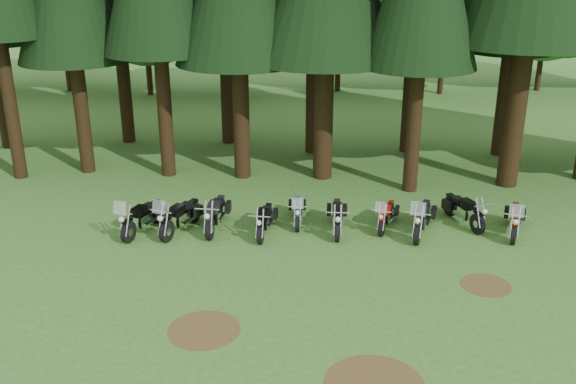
% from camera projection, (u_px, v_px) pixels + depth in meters
% --- Properties ---
extents(ground, '(120.00, 120.00, 0.00)m').
position_uv_depth(ground, '(325.00, 291.00, 17.54)').
color(ground, '#316523').
rests_on(ground, ground).
extents(decid_2, '(6.72, 6.53, 8.40)m').
position_uv_depth(decid_2, '(149.00, 15.00, 39.27)').
color(decid_2, black).
rests_on(decid_2, ground).
extents(decid_3, '(6.12, 5.95, 7.65)m').
position_uv_depth(decid_3, '(242.00, 23.00, 39.57)').
color(decid_3, black).
rests_on(decid_3, ground).
extents(decid_4, '(5.93, 5.76, 7.41)m').
position_uv_depth(decid_4, '(343.00, 23.00, 40.53)').
color(decid_4, black).
rests_on(decid_4, ground).
extents(decid_6, '(7.06, 6.86, 8.82)m').
position_uv_depth(decid_6, '(554.00, 9.00, 40.44)').
color(decid_6, black).
rests_on(decid_6, ground).
extents(dirt_patch_0, '(1.80, 1.80, 0.01)m').
position_uv_depth(dirt_patch_0, '(204.00, 330.00, 15.77)').
color(dirt_patch_0, '#4C3D1E').
rests_on(dirt_patch_0, ground).
extents(dirt_patch_1, '(1.40, 1.40, 0.01)m').
position_uv_depth(dirt_patch_1, '(486.00, 285.00, 17.86)').
color(dirt_patch_1, '#4C3D1E').
rests_on(dirt_patch_1, ground).
extents(motorcycle_0, '(1.06, 2.35, 1.51)m').
position_uv_depth(motorcycle_0, '(142.00, 218.00, 21.02)').
color(motorcycle_0, black).
rests_on(motorcycle_0, ground).
extents(motorcycle_1, '(1.14, 2.37, 1.53)m').
position_uv_depth(motorcycle_1, '(180.00, 217.00, 21.06)').
color(motorcycle_1, black).
rests_on(motorcycle_1, ground).
extents(motorcycle_2, '(0.42, 2.42, 0.98)m').
position_uv_depth(motorcycle_2, '(216.00, 215.00, 21.31)').
color(motorcycle_2, black).
rests_on(motorcycle_2, ground).
extents(motorcycle_3, '(0.40, 2.15, 0.87)m').
position_uv_depth(motorcycle_3, '(265.00, 221.00, 20.95)').
color(motorcycle_3, black).
rests_on(motorcycle_3, ground).
extents(motorcycle_4, '(0.39, 2.05, 1.29)m').
position_uv_depth(motorcycle_4, '(297.00, 211.00, 21.77)').
color(motorcycle_4, black).
rests_on(motorcycle_4, ground).
extents(motorcycle_5, '(0.33, 2.28, 0.93)m').
position_uv_depth(motorcycle_5, '(337.00, 218.00, 21.15)').
color(motorcycle_5, black).
rests_on(motorcycle_5, ground).
extents(motorcycle_6, '(0.87, 2.00, 1.28)m').
position_uv_depth(motorcycle_6, '(386.00, 216.00, 21.40)').
color(motorcycle_6, black).
rests_on(motorcycle_6, ground).
extents(motorcycle_7, '(1.04, 2.44, 1.56)m').
position_uv_depth(motorcycle_7, '(422.00, 219.00, 20.90)').
color(motorcycle_7, black).
rests_on(motorcycle_7, ground).
extents(motorcycle_8, '(0.98, 2.19, 0.94)m').
position_uv_depth(motorcycle_8, '(464.00, 211.00, 21.67)').
color(motorcycle_8, black).
rests_on(motorcycle_8, ground).
extents(motorcycle_9, '(0.95, 2.29, 1.46)m').
position_uv_depth(motorcycle_9, '(515.00, 220.00, 20.89)').
color(motorcycle_9, black).
rests_on(motorcycle_9, ground).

